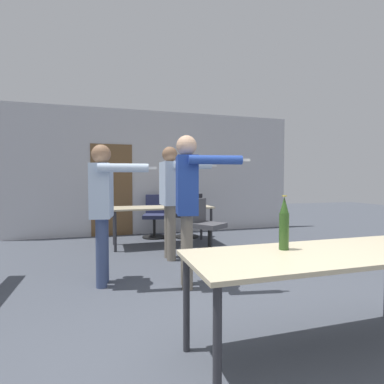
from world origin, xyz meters
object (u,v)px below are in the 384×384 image
at_px(office_chair_mid_tucked, 155,217).
at_px(office_chair_far_right, 206,227).
at_px(person_near_casual, 171,191).
at_px(person_center_tall, 103,200).
at_px(office_chair_far_left, 190,217).
at_px(person_left_plaid, 188,195).
at_px(beer_bottle, 284,224).

bearing_deg(office_chair_mid_tucked, office_chair_far_right, 128.57).
distance_m(person_near_casual, person_center_tall, 1.37).
bearing_deg(person_near_casual, office_chair_mid_tucked, 176.38).
bearing_deg(office_chair_far_left, office_chair_mid_tucked, 105.13).
distance_m(office_chair_far_right, office_chair_far_left, 1.27).
xyz_separation_m(person_near_casual, person_center_tall, (-1.02, -0.92, -0.06)).
height_order(person_near_casual, person_left_plaid, person_near_casual).
bearing_deg(office_chair_far_right, office_chair_far_left, -128.49).
distance_m(office_chair_mid_tucked, beer_bottle, 4.61).
relative_size(person_near_casual, beer_bottle, 4.41).
distance_m(office_chair_far_left, beer_bottle, 4.35).
bearing_deg(office_chair_far_left, person_left_plaid, -159.63).
distance_m(person_left_plaid, office_chair_mid_tucked, 3.21).
xyz_separation_m(person_near_casual, office_chair_mid_tucked, (0.05, 1.88, -0.64)).
height_order(person_near_casual, person_center_tall, person_near_casual).
relative_size(office_chair_mid_tucked, office_chair_far_left, 0.97).
bearing_deg(person_near_casual, beer_bottle, 3.54).
xyz_separation_m(person_left_plaid, person_center_tall, (-0.95, 0.35, -0.07)).
bearing_deg(office_chair_far_right, person_left_plaid, 28.76).
relative_size(person_near_casual, person_center_tall, 1.06).
relative_size(person_left_plaid, person_center_tall, 1.06).
xyz_separation_m(person_left_plaid, beer_bottle, (0.34, -1.43, -0.15)).
height_order(office_chair_far_right, office_chair_far_left, office_chair_far_left).
bearing_deg(person_center_tall, office_chair_far_right, 134.26).
relative_size(person_near_casual, person_left_plaid, 1.00).
relative_size(person_left_plaid, office_chair_far_right, 1.92).
bearing_deg(person_center_tall, person_left_plaid, 78.28).
bearing_deg(office_chair_far_right, office_chair_mid_tucked, -102.52).
bearing_deg(office_chair_mid_tucked, person_left_plaid, 103.53).
distance_m(person_left_plaid, person_center_tall, 1.01).
height_order(office_chair_mid_tucked, office_chair_far_left, office_chair_far_left).
height_order(office_chair_mid_tucked, office_chair_far_right, office_chair_mid_tucked).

